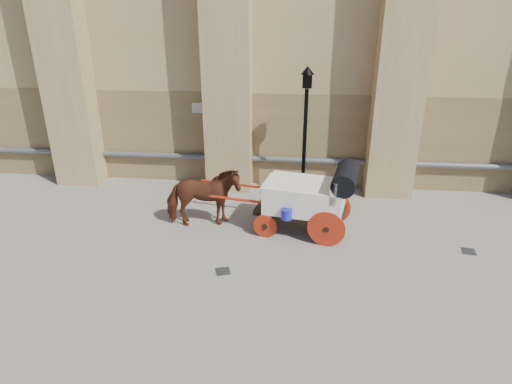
# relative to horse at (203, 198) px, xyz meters

# --- Properties ---
(ground) EXTENTS (90.00, 90.00, 0.00)m
(ground) POSITION_rel_horse_xyz_m (1.29, -0.87, -0.84)
(ground) COLOR gray
(ground) RESTS_ON ground
(horse) EXTENTS (2.13, 1.29, 1.68)m
(horse) POSITION_rel_horse_xyz_m (0.00, 0.00, 0.00)
(horse) COLOR #5A2F1D
(horse) RESTS_ON ground
(carriage) EXTENTS (4.53, 1.95, 1.92)m
(carriage) POSITION_rel_horse_xyz_m (2.84, -0.02, 0.20)
(carriage) COLOR black
(carriage) RESTS_ON ground
(street_lamp) EXTENTS (0.37, 0.37, 4.00)m
(street_lamp) POSITION_rel_horse_xyz_m (2.64, 2.06, 1.30)
(street_lamp) COLOR black
(street_lamp) RESTS_ON ground
(drain_grate_near) EXTENTS (0.40, 0.40, 0.01)m
(drain_grate_near) POSITION_rel_horse_xyz_m (0.88, -2.16, -0.83)
(drain_grate_near) COLOR black
(drain_grate_near) RESTS_ON ground
(drain_grate_far) EXTENTS (0.36, 0.36, 0.01)m
(drain_grate_far) POSITION_rel_horse_xyz_m (6.77, -0.69, -0.83)
(drain_grate_far) COLOR black
(drain_grate_far) RESTS_ON ground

